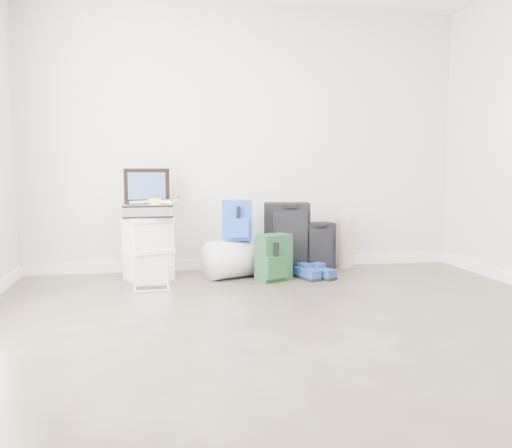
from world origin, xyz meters
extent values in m
plane|color=#392F29|center=(0.00, 0.00, 0.00)|extent=(5.00, 5.00, 0.00)
cube|color=beige|center=(0.00, 2.50, 1.35)|extent=(4.50, 0.02, 2.70)
cube|color=white|center=(0.00, 2.49, 0.05)|extent=(4.50, 0.02, 0.10)
cube|color=silver|center=(-1.01, 2.11, 0.13)|extent=(0.49, 0.45, 0.26)
cube|color=silver|center=(-1.01, 2.11, 0.28)|extent=(0.51, 0.47, 0.04)
cube|color=silver|center=(-1.01, 2.11, 0.42)|extent=(0.49, 0.45, 0.26)
cube|color=silver|center=(-1.01, 2.11, 0.57)|extent=(0.51, 0.47, 0.04)
cube|color=#B2B2B7|center=(-1.01, 2.11, 0.65)|extent=(0.46, 0.35, 0.13)
cube|color=black|center=(-1.01, 2.21, 0.88)|extent=(0.43, 0.16, 0.33)
cube|color=navy|center=(-1.01, 2.19, 0.88)|extent=(0.35, 0.11, 0.25)
cube|color=yellow|center=(-0.93, 2.09, 0.74)|extent=(0.12, 0.12, 0.05)
cube|color=white|center=(-0.81, 2.16, 0.74)|extent=(0.24, 0.16, 0.02)
cube|color=white|center=(-1.00, 2.20, 0.74)|extent=(0.16, 0.24, 0.02)
cube|color=white|center=(-1.04, 2.01, 0.74)|extent=(0.24, 0.16, 0.02)
cube|color=white|center=(-0.86, 1.97, 0.74)|extent=(0.16, 0.24, 0.02)
cylinder|color=#9A9DA3|center=(-0.17, 2.05, 0.18)|extent=(0.69, 0.57, 0.37)
cube|color=blue|center=(-0.17, 2.03, 0.56)|extent=(0.28, 0.17, 0.38)
cube|color=blue|center=(-0.17, 1.94, 0.49)|extent=(0.20, 0.06, 0.18)
cube|color=black|center=(0.36, 2.19, 0.35)|extent=(0.50, 0.34, 0.71)
cube|color=black|center=(0.36, 2.04, 0.35)|extent=(0.34, 0.10, 0.57)
cube|color=black|center=(0.36, 2.05, 0.68)|extent=(0.14, 0.05, 0.03)
cube|color=#12321B|center=(0.15, 1.83, 0.22)|extent=(0.36, 0.30, 0.44)
cube|color=#12321B|center=(0.15, 1.72, 0.14)|extent=(0.23, 0.15, 0.21)
cube|color=black|center=(0.66, 2.11, 0.25)|extent=(0.33, 0.19, 0.51)
cube|color=black|center=(0.66, 2.01, 0.25)|extent=(0.24, 0.03, 0.41)
cube|color=black|center=(0.66, 2.01, 0.49)|extent=(0.11, 0.03, 0.02)
cube|color=black|center=(0.48, 1.83, 0.01)|extent=(0.22, 0.33, 0.03)
cube|color=#1B3FA7|center=(0.48, 1.83, 0.06)|extent=(0.21, 0.31, 0.07)
cube|color=black|center=(0.61, 1.83, 0.01)|extent=(0.26, 0.32, 0.03)
cube|color=#1B3FA7|center=(0.61, 1.83, 0.06)|extent=(0.25, 0.31, 0.07)
cylinder|color=tan|center=(1.04, 2.35, 0.26)|extent=(0.17, 0.17, 0.53)
cube|color=silver|center=(-0.98, 1.64, 0.01)|extent=(0.32, 0.23, 0.01)
cube|color=black|center=(-0.98, 1.64, 0.02)|extent=(0.27, 0.16, 0.00)
cube|color=black|center=(-0.98, 1.75, 0.12)|extent=(0.31, 0.03, 0.21)
camera|label=1|loc=(-0.92, -3.07, 1.06)|focal=38.00mm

